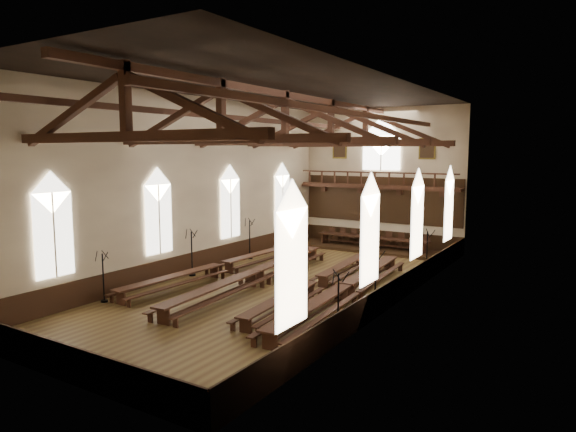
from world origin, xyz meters
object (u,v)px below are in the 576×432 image
candelabrum_left_far (250,246)px  candelabrum_right_far (427,261)px  refectory_row_b (254,274)px  candelabrum_right_near (338,316)px  refectory_row_a (222,266)px  candelabrum_left_near (104,287)px  dais (372,249)px  candelabrum_right_mid (375,292)px  candelabrum_left_mid (192,262)px  refectory_row_c (316,282)px  high_table (372,238)px  refectory_row_d (345,288)px

candelabrum_left_far → candelabrum_right_far: (11.10, 1.53, -0.00)m
refectory_row_b → candelabrum_right_near: size_ratio=5.88×
refectory_row_a → candelabrum_left_near: size_ratio=5.95×
refectory_row_a → candelabrum_left_near: candelabrum_left_near is taller
refectory_row_b → dais: 12.19m
refectory_row_a → candelabrum_right_mid: 9.85m
candelabrum_left_mid → candelabrum_right_far: bearing=32.2°
refectory_row_b → candelabrum_left_far: candelabrum_left_far is taller
dais → candelabrum_left_far: size_ratio=4.30×
refectory_row_a → refectory_row_c: bearing=-1.5°
dais → high_table: bearing=-90.2°
refectory_row_a → candelabrum_right_far: (9.74, 6.04, 0.27)m
high_table → candelabrum_left_near: size_ratio=3.39×
refectory_row_d → high_table: size_ratio=1.80×
candelabrum_left_far → candelabrum_right_near: (11.10, -9.59, -0.04)m
refectory_row_a → high_table: size_ratio=1.75×
candelabrum_right_near → candelabrum_right_far: candelabrum_right_far is taller
refectory_row_a → dais: refectory_row_a is taller
refectory_row_c → refectory_row_d: size_ratio=0.94×
candelabrum_right_near → candelabrum_right_far: size_ratio=0.96×
refectory_row_c → high_table: (-1.86, 11.57, 0.34)m
refectory_row_a → candelabrum_left_near: 7.01m
refectory_row_a → candelabrum_right_near: size_ratio=5.66×
high_table → candelabrum_left_far: bearing=-129.0°
candelabrum_left_near → candelabrum_left_far: 11.39m
refectory_row_d → dais: refectory_row_d is taller
high_table → candelabrum_left_near: bearing=-107.0°
refectory_row_a → candelabrum_right_mid: (9.74, -1.45, 0.29)m
candelabrum_left_mid → refectory_row_c: bearing=6.0°
refectory_row_c → candelabrum_left_mid: size_ratio=5.24×
dais → candelabrum_left_far: candelabrum_left_far is taller
refectory_row_b → candelabrum_left_mid: 4.10m
refectory_row_c → candelabrum_right_mid: 3.89m
candelabrum_left_near → candelabrum_left_mid: size_ratio=0.91×
dais → candelabrum_left_near: bearing=-107.0°
refectory_row_b → refectory_row_d: bearing=-0.2°
refectory_row_c → refectory_row_d: (1.83, -0.54, 0.07)m
high_table → refectory_row_c: bearing=-80.9°
refectory_row_a → candelabrum_left_mid: candelabrum_left_mid is taller
candelabrum_right_near → candelabrum_left_near: bearing=-170.8°
refectory_row_d → candelabrum_left_near: 11.15m
refectory_row_a → refectory_row_d: refectory_row_d is taller
dais → candelabrum_left_mid: (-5.59, -12.35, 0.70)m
refectory_row_b → candelabrum_right_near: bearing=-32.0°
refectory_row_d → candelabrum_left_far: size_ratio=5.53×
candelabrum_right_near → high_table: bearing=108.5°
candelabrum_right_mid → refectory_row_c: bearing=160.7°
high_table → refectory_row_d: bearing=-73.0°
refectory_row_b → candelabrum_left_near: bearing=-123.4°
candelabrum_left_far → candelabrum_right_far: 11.20m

